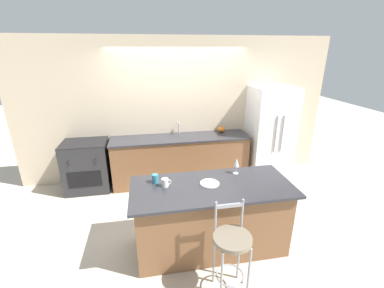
{
  "coord_description": "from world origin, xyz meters",
  "views": [
    {
      "loc": [
        -0.61,
        -4.18,
        2.47
      ],
      "look_at": [
        0.05,
        -0.58,
        1.11
      ],
      "focal_mm": 24.0,
      "sensor_mm": 36.0,
      "label": 1
    }
  ],
  "objects_px": {
    "dinner_plate": "(210,183)",
    "pumpkin_decoration": "(221,129)",
    "bar_stool_near": "(232,247)",
    "coffee_mug": "(165,183)",
    "tumbler_cup": "(155,179)",
    "refrigerator": "(269,133)",
    "wine_glass": "(237,163)",
    "oven_range": "(87,166)"
  },
  "relations": [
    {
      "from": "tumbler_cup",
      "to": "bar_stool_near",
      "type": "bearing_deg",
      "value": -51.44
    },
    {
      "from": "dinner_plate",
      "to": "tumbler_cup",
      "type": "bearing_deg",
      "value": 166.85
    },
    {
      "from": "wine_glass",
      "to": "pumpkin_decoration",
      "type": "height_order",
      "value": "wine_glass"
    },
    {
      "from": "dinner_plate",
      "to": "pumpkin_decoration",
      "type": "height_order",
      "value": "pumpkin_decoration"
    },
    {
      "from": "refrigerator",
      "to": "dinner_plate",
      "type": "height_order",
      "value": "refrigerator"
    },
    {
      "from": "coffee_mug",
      "to": "tumbler_cup",
      "type": "bearing_deg",
      "value": 134.63
    },
    {
      "from": "bar_stool_near",
      "to": "tumbler_cup",
      "type": "xyz_separation_m",
      "value": [
        -0.71,
        0.89,
        0.38
      ]
    },
    {
      "from": "refrigerator",
      "to": "oven_range",
      "type": "distance_m",
      "value": 3.52
    },
    {
      "from": "dinner_plate",
      "to": "coffee_mug",
      "type": "relative_size",
      "value": 2.05
    },
    {
      "from": "oven_range",
      "to": "dinner_plate",
      "type": "xyz_separation_m",
      "value": [
        1.83,
        -1.82,
        0.45
      ]
    },
    {
      "from": "tumbler_cup",
      "to": "pumpkin_decoration",
      "type": "distance_m",
      "value": 2.28
    },
    {
      "from": "refrigerator",
      "to": "oven_range",
      "type": "xyz_separation_m",
      "value": [
        -3.49,
        0.05,
        -0.44
      ]
    },
    {
      "from": "dinner_plate",
      "to": "wine_glass",
      "type": "xyz_separation_m",
      "value": [
        0.41,
        0.21,
        0.15
      ]
    },
    {
      "from": "wine_glass",
      "to": "dinner_plate",
      "type": "bearing_deg",
      "value": -152.59
    },
    {
      "from": "oven_range",
      "to": "coffee_mug",
      "type": "distance_m",
      "value": 2.26
    },
    {
      "from": "oven_range",
      "to": "pumpkin_decoration",
      "type": "relative_size",
      "value": 6.55
    },
    {
      "from": "coffee_mug",
      "to": "tumbler_cup",
      "type": "height_order",
      "value": "tumbler_cup"
    },
    {
      "from": "bar_stool_near",
      "to": "dinner_plate",
      "type": "distance_m",
      "value": 0.81
    },
    {
      "from": "refrigerator",
      "to": "coffee_mug",
      "type": "height_order",
      "value": "refrigerator"
    },
    {
      "from": "tumbler_cup",
      "to": "dinner_plate",
      "type": "bearing_deg",
      "value": -13.15
    },
    {
      "from": "bar_stool_near",
      "to": "dinner_plate",
      "type": "bearing_deg",
      "value": 94.2
    },
    {
      "from": "bar_stool_near",
      "to": "dinner_plate",
      "type": "height_order",
      "value": "bar_stool_near"
    },
    {
      "from": "oven_range",
      "to": "coffee_mug",
      "type": "height_order",
      "value": "coffee_mug"
    },
    {
      "from": "dinner_plate",
      "to": "pumpkin_decoration",
      "type": "bearing_deg",
      "value": 69.79
    },
    {
      "from": "coffee_mug",
      "to": "pumpkin_decoration",
      "type": "xyz_separation_m",
      "value": [
        1.27,
        1.94,
        0.01
      ]
    },
    {
      "from": "coffee_mug",
      "to": "pumpkin_decoration",
      "type": "distance_m",
      "value": 2.31
    },
    {
      "from": "dinner_plate",
      "to": "coffee_mug",
      "type": "height_order",
      "value": "coffee_mug"
    },
    {
      "from": "dinner_plate",
      "to": "wine_glass",
      "type": "height_order",
      "value": "wine_glass"
    },
    {
      "from": "dinner_plate",
      "to": "pumpkin_decoration",
      "type": "distance_m",
      "value": 2.1
    },
    {
      "from": "bar_stool_near",
      "to": "dinner_plate",
      "type": "relative_size",
      "value": 4.35
    },
    {
      "from": "coffee_mug",
      "to": "tumbler_cup",
      "type": "distance_m",
      "value": 0.16
    },
    {
      "from": "oven_range",
      "to": "pumpkin_decoration",
      "type": "height_order",
      "value": "pumpkin_decoration"
    },
    {
      "from": "dinner_plate",
      "to": "refrigerator",
      "type": "bearing_deg",
      "value": 46.85
    },
    {
      "from": "bar_stool_near",
      "to": "tumbler_cup",
      "type": "height_order",
      "value": "bar_stool_near"
    },
    {
      "from": "coffee_mug",
      "to": "pumpkin_decoration",
      "type": "bearing_deg",
      "value": 56.8
    },
    {
      "from": "bar_stool_near",
      "to": "wine_glass",
      "type": "xyz_separation_m",
      "value": [
        0.36,
        0.95,
        0.48
      ]
    },
    {
      "from": "pumpkin_decoration",
      "to": "refrigerator",
      "type": "bearing_deg",
      "value": -12.18
    },
    {
      "from": "bar_stool_near",
      "to": "pumpkin_decoration",
      "type": "xyz_separation_m",
      "value": [
        0.67,
        2.71,
        0.39
      ]
    },
    {
      "from": "wine_glass",
      "to": "coffee_mug",
      "type": "height_order",
      "value": "wine_glass"
    },
    {
      "from": "oven_range",
      "to": "bar_stool_near",
      "type": "xyz_separation_m",
      "value": [
        1.89,
        -2.56,
        0.12
      ]
    },
    {
      "from": "dinner_plate",
      "to": "pumpkin_decoration",
      "type": "relative_size",
      "value": 1.7
    },
    {
      "from": "refrigerator",
      "to": "tumbler_cup",
      "type": "height_order",
      "value": "refrigerator"
    }
  ]
}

